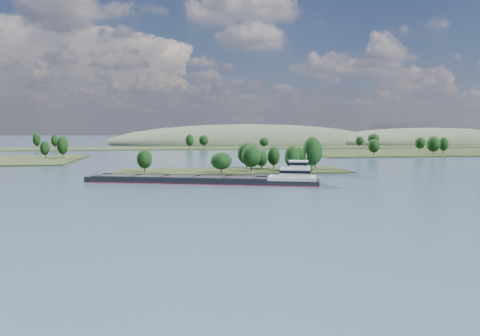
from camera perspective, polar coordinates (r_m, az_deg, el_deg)
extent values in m
plane|color=#3C4F68|center=(145.06, 2.20, -2.69)|extent=(1800.00, 1800.00, 0.00)
cube|color=#232F15|center=(203.96, -0.86, -0.42)|extent=(100.00, 30.00, 1.20)
cylinder|color=black|center=(197.38, 6.35, 0.06)|extent=(0.50, 0.50, 3.59)
ellipsoid|color=black|center=(197.03, 6.37, 1.38)|extent=(6.41, 6.41, 9.24)
cylinder|color=black|center=(213.42, 0.77, 0.50)|extent=(0.50, 0.50, 3.79)
ellipsoid|color=black|center=(213.09, 0.77, 1.79)|extent=(8.27, 8.27, 9.76)
cylinder|color=black|center=(197.35, 1.39, 0.10)|extent=(0.50, 0.50, 3.69)
ellipsoid|color=black|center=(196.99, 1.39, 1.46)|extent=(8.35, 8.35, 9.48)
cylinder|color=black|center=(208.04, 2.65, 0.22)|extent=(0.50, 0.50, 2.71)
ellipsoid|color=black|center=(207.78, 2.65, 1.17)|extent=(5.45, 5.45, 6.96)
cylinder|color=black|center=(191.97, -2.30, -0.18)|extent=(0.50, 0.50, 2.77)
ellipsoid|color=black|center=(191.68, -2.30, 0.87)|extent=(8.79, 8.79, 7.11)
cylinder|color=black|center=(198.49, -11.55, -0.05)|extent=(0.50, 0.50, 3.11)
ellipsoid|color=black|center=(198.17, -11.57, 1.08)|extent=(6.38, 6.38, 8.00)
cylinder|color=black|center=(209.90, 4.12, 0.34)|extent=(0.50, 0.50, 3.32)
ellipsoid|color=black|center=(209.59, 4.13, 1.49)|extent=(5.64, 5.64, 8.54)
cylinder|color=black|center=(216.14, 9.15, 0.56)|extent=(0.50, 0.50, 4.32)
ellipsoid|color=black|center=(215.78, 9.17, 2.01)|extent=(6.43, 6.43, 11.10)
cylinder|color=black|center=(199.87, 8.74, 0.27)|extent=(0.50, 0.50, 4.82)
ellipsoid|color=black|center=(199.45, 8.77, 2.02)|extent=(7.74, 7.74, 12.38)
cylinder|color=black|center=(216.64, 7.06, 0.44)|extent=(0.50, 0.50, 3.11)
ellipsoid|color=black|center=(216.36, 7.07, 1.48)|extent=(7.00, 7.00, 8.00)
cylinder|color=black|center=(298.59, -20.79, 1.57)|extent=(0.50, 0.50, 4.29)
ellipsoid|color=black|center=(298.34, -20.83, 2.62)|extent=(6.55, 6.55, 11.03)
cylinder|color=black|center=(301.15, -22.67, 1.45)|extent=(0.50, 0.50, 3.39)
ellipsoid|color=black|center=(300.93, -22.70, 2.27)|extent=(5.45, 5.45, 8.73)
cylinder|color=black|center=(317.04, 15.97, 1.82)|extent=(0.50, 0.50, 3.47)
ellipsoid|color=black|center=(316.83, 15.99, 2.62)|extent=(7.56, 7.56, 8.93)
cylinder|color=black|center=(337.07, 22.48, 1.86)|extent=(0.50, 0.50, 3.98)
ellipsoid|color=black|center=(336.85, 22.50, 2.72)|extent=(8.88, 8.88, 10.25)
cylinder|color=black|center=(352.87, 23.54, 1.93)|extent=(0.50, 0.50, 3.72)
ellipsoid|color=black|center=(352.67, 23.57, 2.69)|extent=(6.56, 6.56, 9.55)
cylinder|color=black|center=(385.51, 21.08, 2.22)|extent=(0.50, 0.50, 3.42)
ellipsoid|color=black|center=(385.34, 21.10, 2.87)|extent=(7.92, 7.92, 8.80)
cube|color=#232F15|center=(422.58, -4.71, 2.43)|extent=(900.00, 60.00, 1.20)
cylinder|color=black|center=(436.69, -23.52, 2.48)|extent=(0.50, 0.50, 4.45)
ellipsoid|color=black|center=(436.51, -23.55, 3.23)|extent=(6.27, 6.27, 11.45)
cylinder|color=black|center=(438.45, 14.38, 2.68)|extent=(0.50, 0.50, 3.28)
ellipsoid|color=black|center=(438.31, 14.39, 3.22)|extent=(7.43, 7.43, 8.43)
cylinder|color=black|center=(427.01, -4.46, 2.79)|extent=(0.50, 0.50, 3.63)
ellipsoid|color=black|center=(426.85, -4.46, 3.41)|extent=(8.37, 8.37, 9.34)
cylinder|color=black|center=(477.84, 15.95, 2.87)|extent=(0.50, 0.50, 3.86)
ellipsoid|color=black|center=(477.68, 15.96, 3.45)|extent=(11.00, 11.00, 9.92)
cylinder|color=black|center=(429.28, -21.62, 2.47)|extent=(0.50, 0.50, 3.92)
ellipsoid|color=black|center=(429.11, -21.64, 3.14)|extent=(6.38, 6.38, 10.09)
cylinder|color=black|center=(419.27, 2.93, 2.71)|extent=(0.50, 0.50, 2.96)
ellipsoid|color=black|center=(419.12, 2.93, 3.22)|extent=(8.66, 8.66, 7.61)
cylinder|color=black|center=(404.13, -6.15, 2.67)|extent=(0.50, 0.50, 4.06)
ellipsoid|color=black|center=(403.95, -6.15, 3.41)|extent=(7.00, 7.00, 10.45)
ellipsoid|color=#404F36|center=(568.91, 21.96, 2.77)|extent=(260.00, 140.00, 36.00)
ellipsoid|color=#404F36|center=(528.75, 1.12, 2.99)|extent=(320.00, 160.00, 44.00)
cube|color=black|center=(163.70, -4.55, -1.63)|extent=(79.64, 33.16, 2.21)
cube|color=maroon|center=(163.75, -4.55, -1.79)|extent=(79.89, 33.41, 0.25)
cube|color=black|center=(170.27, -6.80, -0.91)|extent=(59.56, 18.65, 0.80)
cube|color=black|center=(160.88, -7.74, -1.28)|extent=(59.56, 18.65, 0.80)
cube|color=black|center=(165.59, -7.25, -1.14)|extent=(60.17, 26.31, 0.30)
cube|color=black|center=(172.95, -14.30, -0.89)|extent=(11.04, 10.51, 0.35)
cube|color=black|center=(168.93, -10.85, -0.97)|extent=(11.04, 10.51, 0.35)
cube|color=black|center=(165.56, -7.25, -1.04)|extent=(11.04, 10.51, 0.35)
cube|color=black|center=(162.86, -3.52, -1.11)|extent=(11.04, 10.51, 0.35)
cube|color=black|center=(160.87, 0.32, -1.18)|extent=(11.04, 10.51, 0.35)
cube|color=black|center=(177.46, -17.42, -1.20)|extent=(5.53, 9.51, 2.01)
cylinder|color=black|center=(176.87, -17.14, -0.75)|extent=(0.30, 0.30, 2.21)
cube|color=silver|center=(159.25, 6.40, -1.22)|extent=(18.17, 13.92, 1.20)
cube|color=silver|center=(159.00, 6.77, -0.51)|extent=(11.94, 10.62, 3.01)
cube|color=black|center=(158.96, 6.77, -0.36)|extent=(12.19, 10.87, 0.90)
cube|color=silver|center=(158.73, 7.14, 0.43)|extent=(7.52, 7.52, 2.21)
cube|color=black|center=(158.70, 7.14, 0.57)|extent=(7.77, 7.77, 0.80)
cube|color=silver|center=(158.64, 7.15, 0.86)|extent=(8.02, 8.02, 0.20)
cylinder|color=silver|center=(158.51, 8.06, 1.28)|extent=(0.25, 0.25, 2.61)
cylinder|color=black|center=(161.79, 5.76, 1.03)|extent=(0.63, 0.63, 1.20)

